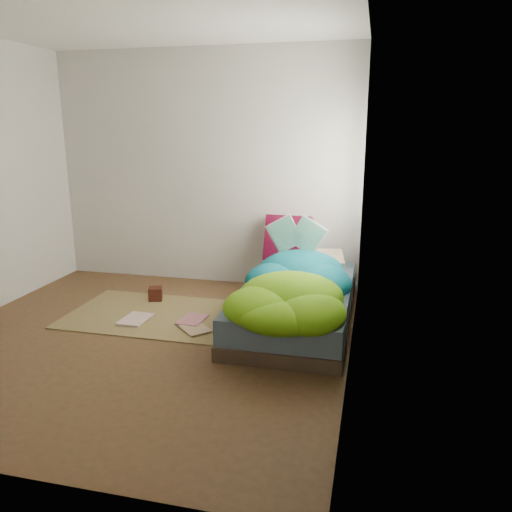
{
  "coord_description": "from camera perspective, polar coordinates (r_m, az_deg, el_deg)",
  "views": [
    {
      "loc": [
        1.87,
        -3.63,
        1.77
      ],
      "look_at": [
        0.83,
        0.75,
        0.6
      ],
      "focal_mm": 35.0,
      "sensor_mm": 36.0,
      "label": 1
    }
  ],
  "objects": [
    {
      "name": "floor_book_a",
      "position": [
        4.88,
        -14.84,
        -6.88
      ],
      "size": [
        0.26,
        0.34,
        0.02
      ],
      "primitive_type": "imported",
      "rotation": [
        0.0,
        0.0,
        -0.05
      ],
      "color": "beige",
      "rests_on": "rug"
    },
    {
      "name": "floor_book_b",
      "position": [
        4.75,
        -8.53,
        -7.11
      ],
      "size": [
        0.24,
        0.31,
        0.03
      ],
      "primitive_type": "imported",
      "rotation": [
        0.0,
        0.0,
        -0.07
      ],
      "color": "#C77386",
      "rests_on": "rug"
    },
    {
      "name": "room_walls",
      "position": [
        4.08,
        -14.0,
        12.15
      ],
      "size": [
        3.54,
        3.54,
        2.62
      ],
      "color": "silver",
      "rests_on": "ground"
    },
    {
      "name": "floor_book_c",
      "position": [
        4.47,
        -8.18,
        -8.55
      ],
      "size": [
        0.35,
        0.35,
        0.02
      ],
      "primitive_type": "imported",
      "rotation": [
        0.0,
        0.0,
        0.79
      ],
      "color": "#9E8768",
      "rests_on": "rug"
    },
    {
      "name": "rug",
      "position": [
        4.96,
        -11.68,
        -6.54
      ],
      "size": [
        1.6,
        1.1,
        0.01
      ],
      "primitive_type": "cube",
      "color": "brown",
      "rests_on": "ground"
    },
    {
      "name": "open_book",
      "position": [
        4.93,
        4.6,
        3.55
      ],
      "size": [
        0.5,
        0.15,
        0.3
      ],
      "primitive_type": null,
      "rotation": [
        0.0,
        0.0,
        -0.09
      ],
      "color": "#33822A",
      "rests_on": "duvet"
    },
    {
      "name": "bed",
      "position": [
        4.68,
        4.6,
        -5.47
      ],
      "size": [
        1.0,
        2.0,
        0.34
      ],
      "color": "#3A3120",
      "rests_on": "ground"
    },
    {
      "name": "wooden_box",
      "position": [
        5.31,
        -11.42,
        -4.25
      ],
      "size": [
        0.17,
        0.17,
        0.14
      ],
      "primitive_type": "cube",
      "rotation": [
        0.0,
        0.0,
        0.34
      ],
      "color": "black",
      "rests_on": "rug"
    },
    {
      "name": "duvet",
      "position": [
        4.36,
        4.25,
        -2.23
      ],
      "size": [
        0.96,
        1.84,
        0.34
      ],
      "primitive_type": null,
      "color": "#065967",
      "rests_on": "bed"
    },
    {
      "name": "pillow_floral",
      "position": [
        5.24,
        6.72,
        -0.59
      ],
      "size": [
        0.64,
        0.46,
        0.13
      ],
      "primitive_type": "cube",
      "rotation": [
        0.0,
        0.0,
        0.17
      ],
      "color": "silver",
      "rests_on": "bed"
    },
    {
      "name": "pillow_magenta",
      "position": [
        5.41,
        3.68,
        1.95
      ],
      "size": [
        0.5,
        0.17,
        0.5
      ],
      "primitive_type": "cube",
      "rotation": [
        0.0,
        0.0,
        -0.04
      ],
      "color": "#47041F",
      "rests_on": "bed"
    },
    {
      "name": "ground",
      "position": [
        4.45,
        -12.89,
        -9.25
      ],
      "size": [
        3.5,
        3.5,
        0.0
      ],
      "primitive_type": "cube",
      "color": "#47341B",
      "rests_on": "ground"
    }
  ]
}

